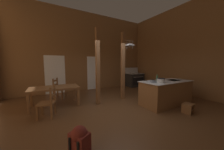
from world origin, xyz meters
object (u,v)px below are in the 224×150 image
(dining_table, at_px, (55,89))
(ladderback_chair_near_window, at_px, (48,102))
(kitchen_island, at_px, (166,93))
(ladderback_chair_by_post, at_px, (58,89))
(step_stool, at_px, (188,107))
(stockpot_on_counter, at_px, (161,80))
(stove_range, at_px, (135,79))
(mixing_bowl_on_counter, at_px, (153,81))
(bottle_tall_on_counter, at_px, (157,78))
(backpack, at_px, (80,142))

(dining_table, relative_size, ladderback_chair_near_window, 1.80)
(kitchen_island, xyz_separation_m, ladderback_chair_by_post, (-3.66, 2.94, -0.02))
(ladderback_chair_near_window, bearing_deg, dining_table, 75.39)
(step_stool, bearing_deg, stockpot_on_counter, 121.03)
(stove_range, height_order, stockpot_on_counter, stove_range)
(ladderback_chair_near_window, bearing_deg, stove_range, 23.80)
(stove_range, bearing_deg, ladderback_chair_near_window, -156.20)
(step_stool, xyz_separation_m, mixing_bowl_on_counter, (-0.62, 0.94, 0.80))
(bottle_tall_on_counter, bearing_deg, mixing_bowl_on_counter, -160.42)
(dining_table, relative_size, stockpot_on_counter, 4.77)
(mixing_bowl_on_counter, bearing_deg, dining_table, 148.65)
(step_stool, relative_size, bottle_tall_on_counter, 1.48)
(step_stool, distance_m, ladderback_chair_by_post, 5.24)
(step_stool, xyz_separation_m, stockpot_on_counter, (-0.45, 0.75, 0.84))
(step_stool, bearing_deg, dining_table, 142.86)
(ladderback_chair_by_post, bearing_deg, mixing_bowl_on_counter, -44.61)
(step_stool, distance_m, dining_table, 4.75)
(stove_range, bearing_deg, backpack, -138.45)
(ladderback_chair_by_post, xyz_separation_m, backpack, (-0.03, -3.95, -0.14))
(kitchen_island, xyz_separation_m, dining_table, (-3.86, 1.96, 0.18))
(backpack, relative_size, bottle_tall_on_counter, 2.20)
(stove_range, xyz_separation_m, backpack, (-5.04, -4.47, -0.17))
(dining_table, bearing_deg, bottle_tall_on_counter, -26.82)
(backpack, bearing_deg, bottle_tall_on_counter, 19.60)
(stockpot_on_counter, xyz_separation_m, mixing_bowl_on_counter, (-0.18, 0.19, -0.04))
(dining_table, distance_m, ladderback_chair_near_window, 0.96)
(kitchen_island, relative_size, step_stool, 5.41)
(stockpot_on_counter, bearing_deg, bottle_tall_on_counter, 58.24)
(dining_table, xyz_separation_m, backpack, (0.18, -2.97, -0.34))
(stockpot_on_counter, relative_size, bottle_tall_on_counter, 1.33)
(ladderback_chair_near_window, xyz_separation_m, mixing_bowl_on_counter, (3.38, -1.00, 0.53))
(dining_table, bearing_deg, stockpot_on_counter, -32.42)
(backpack, bearing_deg, ladderback_chair_near_window, 101.49)
(ladderback_chair_near_window, bearing_deg, backpack, -78.51)
(step_stool, distance_m, backpack, 3.59)
(kitchen_island, distance_m, backpack, 3.82)
(ladderback_chair_near_window, height_order, stockpot_on_counter, stockpot_on_counter)
(kitchen_island, height_order, bottle_tall_on_counter, bottle_tall_on_counter)
(backpack, xyz_separation_m, mixing_bowl_on_counter, (2.97, 1.06, 0.66))
(ladderback_chair_by_post, xyz_separation_m, mixing_bowl_on_counter, (2.94, -2.90, 0.53))
(dining_table, bearing_deg, ladderback_chair_near_window, -104.61)
(ladderback_chair_near_window, xyz_separation_m, bottle_tall_on_counter, (3.76, -0.87, 0.59))
(stockpot_on_counter, distance_m, mixing_bowl_on_counter, 0.26)
(kitchen_island, bearing_deg, stove_range, 68.54)
(stove_range, relative_size, ladderback_chair_near_window, 1.39)
(stove_range, relative_size, backpack, 2.21)
(stove_range, distance_m, step_stool, 4.60)
(ladderback_chair_by_post, relative_size, stockpot_on_counter, 2.65)
(mixing_bowl_on_counter, bearing_deg, step_stool, -56.38)
(ladderback_chair_by_post, bearing_deg, step_stool, -47.13)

